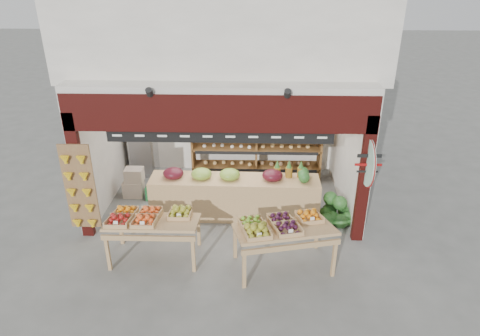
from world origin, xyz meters
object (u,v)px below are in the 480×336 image
(cardboard_stack, at_px, (144,185))
(mid_counter, at_px, (234,196))
(watermelon_pile, at_px, (337,213))
(display_table_right, at_px, (280,227))
(refrigerator, at_px, (143,143))
(display_table_left, at_px, (147,219))
(back_shelving, at_px, (257,134))

(cardboard_stack, xyz_separation_m, mid_counter, (2.19, -0.85, 0.23))
(watermelon_pile, bearing_deg, display_table_right, -130.39)
(mid_counter, xyz_separation_m, display_table_right, (0.90, -1.75, 0.36))
(refrigerator, bearing_deg, display_table_left, -77.27)
(cardboard_stack, bearing_deg, display_table_left, -74.33)
(refrigerator, distance_m, display_table_left, 3.73)
(watermelon_pile, bearing_deg, mid_counter, 175.37)
(back_shelving, relative_size, display_table_right, 1.71)
(cardboard_stack, bearing_deg, mid_counter, -21.20)
(cardboard_stack, distance_m, display_table_left, 2.52)
(display_table_left, xyz_separation_m, watermelon_pile, (3.76, 1.33, -0.61))
(mid_counter, xyz_separation_m, watermelon_pile, (2.23, -0.18, -0.28))
(refrigerator, height_order, cardboard_stack, refrigerator)
(display_table_right, xyz_separation_m, watermelon_pile, (1.33, 1.57, -0.64))
(cardboard_stack, height_order, display_table_right, display_table_right)
(display_table_right, distance_m, watermelon_pile, 2.15)
(back_shelving, xyz_separation_m, display_table_left, (-2.02, -3.35, -0.43))
(display_table_right, relative_size, watermelon_pile, 2.27)
(back_shelving, relative_size, display_table_left, 1.96)
(back_shelving, bearing_deg, watermelon_pile, -49.31)
(display_table_left, xyz_separation_m, display_table_right, (2.42, -0.23, 0.03))
(display_table_right, bearing_deg, display_table_left, 174.51)
(watermelon_pile, bearing_deg, cardboard_stack, 166.88)
(watermelon_pile, bearing_deg, back_shelving, 130.69)
(back_shelving, distance_m, refrigerator, 3.00)
(refrigerator, distance_m, watermelon_pile, 5.26)
(back_shelving, height_order, cardboard_stack, back_shelving)
(mid_counter, bearing_deg, cardboard_stack, 158.80)
(refrigerator, bearing_deg, display_table_right, -50.64)
(back_shelving, height_order, display_table_left, back_shelving)
(refrigerator, xyz_separation_m, cardboard_stack, (0.28, -1.24, -0.58))
(back_shelving, height_order, mid_counter, back_shelving)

